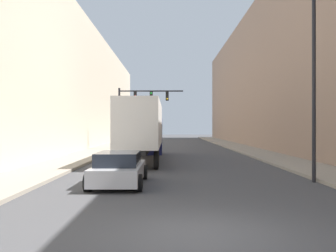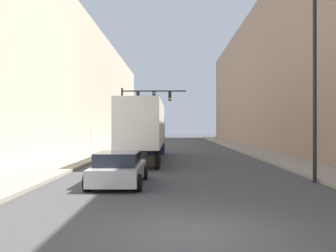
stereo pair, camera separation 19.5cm
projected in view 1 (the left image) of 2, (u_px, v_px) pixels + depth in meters
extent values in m
plane|color=#424244|center=(199.00, 234.00, 8.16)|extent=(200.00, 200.00, 0.00)
cube|color=gray|center=(245.00, 149.00, 38.14)|extent=(2.96, 80.00, 0.15)
cube|color=gray|center=(106.00, 149.00, 38.18)|extent=(2.96, 80.00, 0.15)
cube|color=#997A66|center=(289.00, 72.00, 38.14)|extent=(6.00, 80.00, 15.86)
cube|color=beige|center=(62.00, 85.00, 38.21)|extent=(6.00, 80.00, 13.22)
cube|color=silver|center=(143.00, 124.00, 24.81)|extent=(2.48, 11.16, 2.84)
cube|color=black|center=(143.00, 148.00, 24.81)|extent=(1.24, 11.16, 0.24)
cube|color=navy|center=(149.00, 136.00, 31.51)|extent=(2.48, 2.23, 3.07)
cylinder|color=black|center=(117.00, 160.00, 20.43)|extent=(0.25, 1.00, 1.00)
cylinder|color=black|center=(157.00, 160.00, 20.43)|extent=(0.25, 1.00, 1.00)
cylinder|color=black|center=(120.00, 158.00, 21.63)|extent=(0.25, 1.00, 1.00)
cylinder|color=black|center=(158.00, 158.00, 21.63)|extent=(0.25, 1.00, 1.00)
cylinder|color=black|center=(136.00, 148.00, 31.51)|extent=(0.25, 1.00, 1.00)
cylinder|color=black|center=(161.00, 148.00, 31.50)|extent=(0.25, 1.00, 1.00)
cube|color=#B7B7BC|center=(120.00, 172.00, 15.12)|extent=(1.84, 4.44, 0.64)
cube|color=#1E232D|center=(120.00, 159.00, 14.90)|extent=(1.62, 2.44, 0.52)
cylinder|color=black|center=(104.00, 172.00, 16.64)|extent=(0.25, 0.64, 0.64)
cylinder|color=black|center=(145.00, 172.00, 16.64)|extent=(0.25, 0.64, 0.64)
cylinder|color=black|center=(89.00, 183.00, 13.50)|extent=(0.25, 0.64, 0.64)
cylinder|color=black|center=(140.00, 183.00, 13.49)|extent=(0.25, 0.64, 0.64)
cylinder|color=black|center=(120.00, 119.00, 37.04)|extent=(0.20, 0.20, 6.17)
cube|color=black|center=(152.00, 91.00, 37.03)|extent=(6.33, 0.12, 0.12)
cube|color=black|center=(136.00, 96.00, 37.04)|extent=(0.30, 0.24, 0.90)
sphere|color=red|center=(136.00, 96.00, 36.90)|extent=(0.18, 0.18, 0.18)
cube|color=black|center=(152.00, 96.00, 37.03)|extent=(0.30, 0.24, 0.90)
sphere|color=green|center=(152.00, 93.00, 36.89)|extent=(0.18, 0.18, 0.18)
cube|color=black|center=(168.00, 96.00, 37.03)|extent=(0.30, 0.24, 0.90)
sphere|color=gold|center=(168.00, 99.00, 36.89)|extent=(0.18, 0.18, 0.18)
cylinder|color=black|center=(315.00, 87.00, 15.72)|extent=(0.16, 0.16, 7.99)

